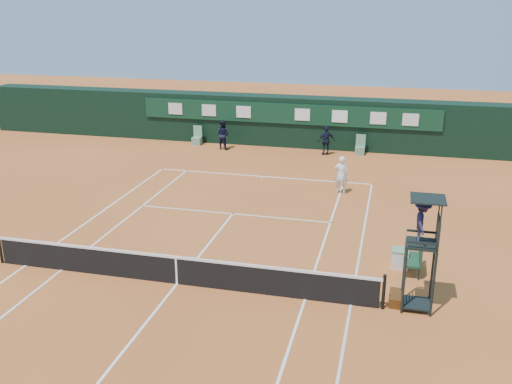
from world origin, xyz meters
TOP-DOWN VIEW (x-y plane):
  - ground at (0.00, 0.00)m, footprint 90.00×90.00m
  - court_lines at (0.00, 0.00)m, footprint 11.05×23.85m
  - tennis_net at (0.00, 0.00)m, footprint 12.90×0.10m
  - back_wall at (0.00, 18.74)m, footprint 40.00×1.65m
  - linesman_chair_left at (-5.50, 17.48)m, footprint 0.55×0.50m
  - linesman_chair_right at (4.50, 17.48)m, footprint 0.55×0.50m
  - umpire_chair at (7.33, 0.30)m, footprint 0.96×0.95m
  - player_bench at (7.35, 2.64)m, footprint 0.56×1.20m
  - tennis_bag at (6.75, 0.45)m, footprint 0.39×0.82m
  - cooler at (6.86, 2.94)m, footprint 0.57×0.57m
  - tennis_ball at (-1.22, 7.59)m, footprint 0.06×0.06m
  - player at (4.12, 10.23)m, footprint 0.65×0.43m
  - ball_kid_left at (-3.60, 16.79)m, footprint 1.03×0.91m
  - ball_kid_right at (2.58, 16.91)m, footprint 1.07×0.84m

SIDE VIEW (x-z plane):
  - ground at x=0.00m, z-range 0.00..0.00m
  - court_lines at x=0.00m, z-range 0.00..0.01m
  - tennis_ball at x=-1.22m, z-range 0.00..0.06m
  - tennis_bag at x=6.75m, z-range 0.00..0.30m
  - linesman_chair_left at x=-5.50m, z-range -0.26..0.89m
  - linesman_chair_right at x=4.50m, z-range -0.26..0.89m
  - cooler at x=6.86m, z-range 0.00..0.65m
  - tennis_net at x=0.00m, z-range -0.04..1.06m
  - player_bench at x=7.35m, z-range 0.05..1.15m
  - ball_kid_right at x=2.58m, z-range 0.00..1.69m
  - player at x=4.12m, z-range 0.00..1.78m
  - ball_kid_left at x=-3.60m, z-range 0.00..1.78m
  - back_wall at x=0.00m, z-range 0.01..3.01m
  - umpire_chair at x=7.33m, z-range 0.75..4.17m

